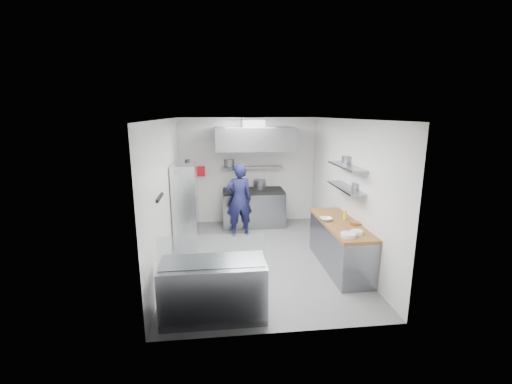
{
  "coord_description": "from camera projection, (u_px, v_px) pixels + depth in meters",
  "views": [
    {
      "loc": [
        -0.81,
        -6.53,
        2.91
      ],
      "look_at": [
        0.0,
        0.6,
        1.25
      ],
      "focal_mm": 24.0,
      "sensor_mm": 36.0,
      "label": 1
    }
  ],
  "objects": [
    {
      "name": "ceiling",
      "position": [
        260.0,
        119.0,
        6.44
      ],
      "size": [
        5.0,
        5.0,
        0.0
      ],
      "primitive_type": "plane",
      "rotation": [
        3.14,
        0.0,
        0.0
      ],
      "color": "silver",
      "rests_on": "wall_back"
    },
    {
      "name": "wall_right",
      "position": [
        347.0,
        189.0,
        6.95
      ],
      "size": [
        2.8,
        5.0,
        0.02
      ],
      "primitive_type": "cube",
      "rotation": [
        1.57,
        0.0,
        -1.57
      ],
      "color": "white",
      "rests_on": "floor"
    },
    {
      "name": "display_case",
      "position": [
        214.0,
        290.0,
        4.93
      ],
      "size": [
        1.5,
        0.7,
        0.85
      ],
      "primitive_type": "cube",
      "color": "gray",
      "rests_on": "floor"
    },
    {
      "name": "display_glass",
      "position": [
        212.0,
        251.0,
        4.67
      ],
      "size": [
        1.47,
        0.19,
        0.42
      ],
      "primitive_type": "cube",
      "rotation": [
        -0.38,
        0.0,
        0.0
      ],
      "color": "silver",
      "rests_on": "display_case"
    },
    {
      "name": "wall_shelf_upper",
      "position": [
        347.0,
        166.0,
        6.53
      ],
      "size": [
        0.3,
        1.3,
        0.04
      ],
      "primitive_type": "cube",
      "color": "gray",
      "rests_on": "wall_right"
    },
    {
      "name": "chef",
      "position": [
        239.0,
        200.0,
        8.19
      ],
      "size": [
        0.7,
        0.52,
        1.76
      ],
      "primitive_type": "imported",
      "rotation": [
        0.0,
        0.0,
        3.31
      ],
      "color": "#14163D",
      "rests_on": "floor"
    },
    {
      "name": "floor",
      "position": [
        259.0,
        257.0,
        7.07
      ],
      "size": [
        5.0,
        5.0,
        0.0
      ],
      "primitive_type": "plane",
      "color": "slate",
      "rests_on": "ground"
    },
    {
      "name": "rack_bin_a",
      "position": [
        187.0,
        208.0,
        7.75
      ],
      "size": [
        0.17,
        0.21,
        0.19
      ],
      "primitive_type": "cube",
      "color": "white",
      "rests_on": "wire_rack"
    },
    {
      "name": "wall_shelf_lower",
      "position": [
        345.0,
        188.0,
        6.62
      ],
      "size": [
        0.3,
        1.3,
        0.04
      ],
      "primitive_type": "cube",
      "color": "gray",
      "rests_on": "wall_right"
    },
    {
      "name": "over_range_shelf",
      "position": [
        252.0,
        167.0,
        9.0
      ],
      "size": [
        1.6,
        0.3,
        0.04
      ],
      "primitive_type": "cube",
      "color": "gray",
      "rests_on": "wall_back"
    },
    {
      "name": "mixing_bowl",
      "position": [
        326.0,
        219.0,
        6.55
      ],
      "size": [
        0.25,
        0.25,
        0.06
      ],
      "primitive_type": "imported",
      "rotation": [
        0.0,
        0.0,
        0.11
      ],
      "color": "white",
      "rests_on": "prep_counter_top"
    },
    {
      "name": "wall_left",
      "position": [
        166.0,
        194.0,
        6.55
      ],
      "size": [
        2.8,
        5.0,
        0.02
      ],
      "primitive_type": "cube",
      "rotation": [
        1.57,
        0.0,
        1.57
      ],
      "color": "white",
      "rests_on": "floor"
    },
    {
      "name": "stock_pot_mid",
      "position": [
        260.0,
        184.0,
        9.0
      ],
      "size": [
        0.33,
        0.33,
        0.24
      ],
      "primitive_type": "cylinder",
      "color": "slate",
      "rests_on": "cooktop"
    },
    {
      "name": "shelf_pot_c",
      "position": [
        358.0,
        186.0,
        6.47
      ],
      "size": [
        0.22,
        0.22,
        0.1
      ],
      "primitive_type": "cylinder",
      "color": "slate",
      "rests_on": "wall_shelf_lower"
    },
    {
      "name": "cooktop",
      "position": [
        253.0,
        191.0,
        8.9
      ],
      "size": [
        1.57,
        0.78,
        0.06
      ],
      "primitive_type": "cube",
      "color": "black",
      "rests_on": "gas_range"
    },
    {
      "name": "shelf_pot_a",
      "position": [
        229.0,
        162.0,
        9.09
      ],
      "size": [
        0.27,
        0.27,
        0.18
      ],
      "primitive_type": "cylinder",
      "color": "slate",
      "rests_on": "over_range_shelf"
    },
    {
      "name": "prep_counter_top",
      "position": [
        341.0,
        224.0,
        6.45
      ],
      "size": [
        0.65,
        2.04,
        0.06
      ],
      "primitive_type": "cube",
      "color": "brown",
      "rests_on": "prep_counter_base"
    },
    {
      "name": "prep_counter_base",
      "position": [
        340.0,
        246.0,
        6.56
      ],
      "size": [
        0.62,
        2.0,
        0.84
      ],
      "primitive_type": "cube",
      "color": "gray",
      "rests_on": "floor"
    },
    {
      "name": "plate_stack_b",
      "position": [
        357.0,
        232.0,
        5.82
      ],
      "size": [
        0.21,
        0.21,
        0.06
      ],
      "primitive_type": "cylinder",
      "color": "white",
      "rests_on": "prep_counter_top"
    },
    {
      "name": "gas_range",
      "position": [
        253.0,
        209.0,
        9.01
      ],
      "size": [
        1.6,
        0.8,
        0.9
      ],
      "primitive_type": "cube",
      "color": "gray",
      "rests_on": "floor"
    },
    {
      "name": "plate_stack_a",
      "position": [
        348.0,
        235.0,
        5.69
      ],
      "size": [
        0.26,
        0.26,
        0.06
      ],
      "primitive_type": "cylinder",
      "color": "white",
      "rests_on": "prep_counter_top"
    },
    {
      "name": "stock_pot_left",
      "position": [
        236.0,
        187.0,
        8.76
      ],
      "size": [
        0.25,
        0.25,
        0.2
      ],
      "primitive_type": "cylinder",
      "color": "slate",
      "rests_on": "cooktop"
    },
    {
      "name": "rack_bin_b",
      "position": [
        187.0,
        183.0,
        8.02
      ],
      "size": [
        0.15,
        0.19,
        0.17
      ],
      "primitive_type": "cube",
      "color": "yellow",
      "rests_on": "wire_rack"
    },
    {
      "name": "wall_front",
      "position": [
        284.0,
        235.0,
        4.33
      ],
      "size": [
        3.6,
        2.8,
        0.02
      ],
      "primitive_type": "cube",
      "rotation": [
        -1.57,
        0.0,
        0.0
      ],
      "color": "white",
      "rests_on": "floor"
    },
    {
      "name": "extractor_hood",
      "position": [
        254.0,
        138.0,
        8.42
      ],
      "size": [
        1.9,
        1.15,
        0.55
      ],
      "primitive_type": "cube",
      "color": "gray",
      "rests_on": "wall_back"
    },
    {
      "name": "copper_pan",
      "position": [
        355.0,
        223.0,
        6.3
      ],
      "size": [
        0.18,
        0.18,
        0.06
      ],
      "primitive_type": "cylinder",
      "color": "#C46A37",
      "rests_on": "prep_counter_top"
    },
    {
      "name": "wall_back",
      "position": [
        248.0,
        171.0,
        9.17
      ],
      "size": [
        3.6,
        2.8,
        0.02
      ],
      "primitive_type": "cube",
      "rotation": [
        1.57,
        0.0,
        0.0
      ],
      "color": "white",
      "rests_on": "floor"
    },
    {
      "name": "red_firebox",
      "position": [
        201.0,
        171.0,
        8.97
      ],
      "size": [
        0.22,
        0.1,
        0.26
      ],
      "primitive_type": "cube",
      "color": "red",
      "rests_on": "wall_back"
    },
    {
      "name": "hood_duct",
      "position": [
        253.0,
        122.0,
        8.55
      ],
      "size": [
        0.55,
        0.55,
        0.24
      ],
      "primitive_type": "cube",
      "color": "slate",
      "rests_on": "extractor_hood"
    },
    {
      "name": "knife_strip",
      "position": [
        160.0,
        197.0,
        5.65
      ],
      "size": [
        0.04,
        0.55,
        0.05
      ],
      "primitive_type": "cube",
      "color": "black",
      "rests_on": "wall_left"
    },
    {
      "name": "rack_jar",
      "position": [
        188.0,
        163.0,
        7.71
      ],
      "size": [
        0.12,
        0.12,
        0.18
      ],
      "primitive_type": "cylinder",
      "color": "black",
      "rests_on": "wire_rack"
    },
    {
      "name": "shelf_pot_d",
      "position": [
        348.0,
        159.0,
        6.79
      ],
      "size": [
        0.23,
        0.23,
        0.14
      ],
      "primitive_type": "cylinder",
      "color": "slate",
      "rests_on": "wall_shelf_upper"
    },
    {
      "name": "squeeze_bottle",
      "position": [
        345.0,
        215.0,
        6.59
      ],
      "size": [
        0.06,
        0.06,
        0.18
      ],
      "primitive_type": "cylinder",
      "color": "yellow",
      "rests_on": "prep_counter_top"
    },
    {
      "name": "wire_rack",
      "position": [
        186.0,
        206.0,
        7.51
      ],
      "size": [
        0.5,
        0.9,
        1.85
      ],
      "primitive_type": "cube",
      "color": "silver",
      "rests_on": "floor"
    }
  ]
}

